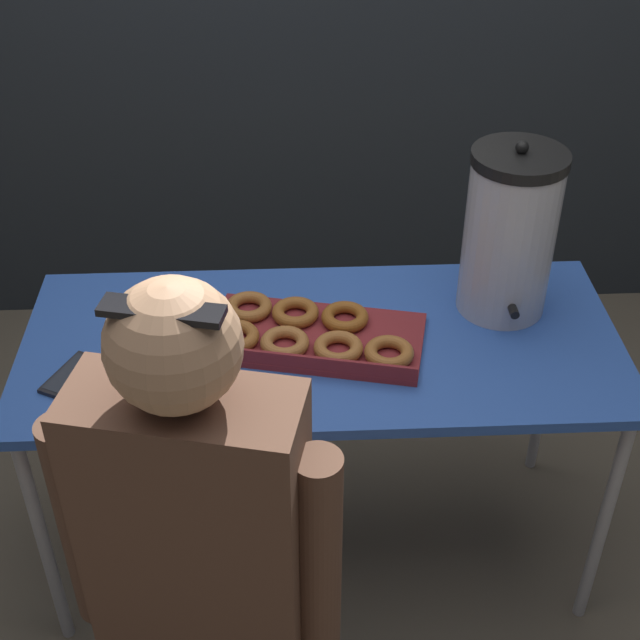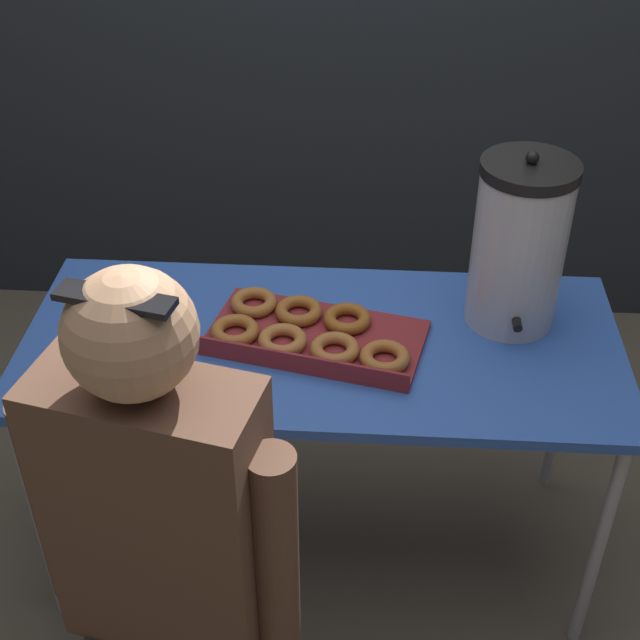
# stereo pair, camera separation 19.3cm
# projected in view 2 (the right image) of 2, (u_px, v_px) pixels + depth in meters

# --- Properties ---
(ground_plane) EXTENTS (12.00, 12.00, 0.00)m
(ground_plane) POSITION_uv_depth(u_px,v_px,m) (321.00, 540.00, 2.61)
(ground_plane) COLOR brown
(folding_table) EXTENTS (1.46, 0.65, 0.74)m
(folding_table) POSITION_uv_depth(u_px,v_px,m) (322.00, 356.00, 2.20)
(folding_table) COLOR #2D56B2
(folding_table) RESTS_ON ground
(donut_box) EXTENTS (0.56, 0.38, 0.05)m
(donut_box) POSITION_uv_depth(u_px,v_px,m) (309.00, 333.00, 2.16)
(donut_box) COLOR maroon
(donut_box) RESTS_ON folding_table
(coffee_urn) EXTENTS (0.23, 0.26, 0.46)m
(coffee_urn) POSITION_uv_depth(u_px,v_px,m) (519.00, 244.00, 2.12)
(coffee_urn) COLOR #B7B7BC
(coffee_urn) RESTS_ON folding_table
(cell_phone) EXTENTS (0.13, 0.17, 0.01)m
(cell_phone) POSITION_uv_depth(u_px,v_px,m) (72.00, 357.00, 2.11)
(cell_phone) COLOR black
(cell_phone) RESTS_ON folding_table
(person_seated) EXTENTS (0.52, 0.28, 1.34)m
(person_seated) POSITION_uv_depth(u_px,v_px,m) (168.00, 571.00, 1.73)
(person_seated) COLOR #33332D
(person_seated) RESTS_ON ground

